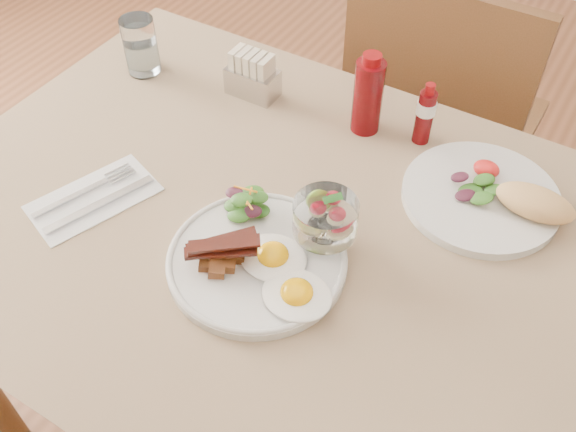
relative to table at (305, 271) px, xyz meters
name	(u,v)px	position (x,y,z in m)	size (l,w,h in m)	color
table	(305,271)	(0.00, 0.00, 0.00)	(1.33, 0.88, 0.75)	brown
chair_far	(437,123)	(0.00, 0.66, -0.14)	(0.42, 0.42, 0.93)	brown
main_plate	(257,261)	(-0.04, -0.09, 0.10)	(0.28, 0.28, 0.02)	silver
fried_eggs	(285,274)	(0.02, -0.10, 0.11)	(0.18, 0.14, 0.03)	white
bacon_potato_pile	(221,254)	(-0.08, -0.12, 0.13)	(0.11, 0.09, 0.05)	brown
side_salad	(246,204)	(-0.10, -0.02, 0.12)	(0.08, 0.08, 0.04)	#164412
fruit_cup	(325,218)	(0.04, -0.01, 0.16)	(0.10, 0.10, 0.10)	white
second_plate	(494,197)	(0.23, 0.23, 0.11)	(0.29, 0.27, 0.07)	silver
ketchup_bottle	(368,95)	(-0.04, 0.30, 0.16)	(0.07, 0.07, 0.16)	#500408
hot_sauce_bottle	(425,114)	(0.06, 0.32, 0.15)	(0.05, 0.05, 0.13)	#500408
sugar_caddy	(253,77)	(-0.28, 0.28, 0.13)	(0.10, 0.06, 0.09)	silver
water_glass	(141,49)	(-0.52, 0.23, 0.14)	(0.07, 0.07, 0.12)	white
napkin_cutlery	(94,198)	(-0.35, -0.11, 0.09)	(0.18, 0.24, 0.01)	silver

